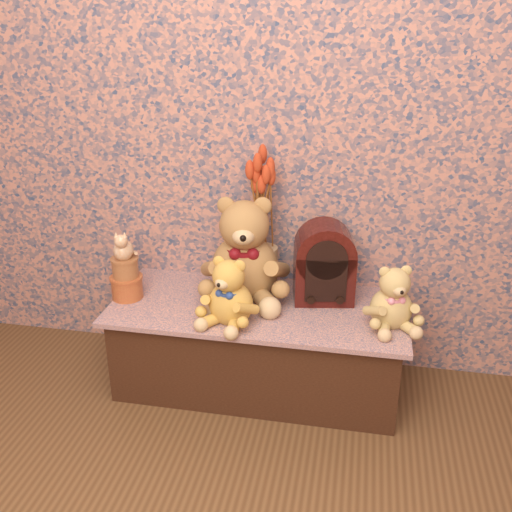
# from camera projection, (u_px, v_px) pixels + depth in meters

# --- Properties ---
(display_shelf) EXTENTS (1.21, 0.54, 0.38)m
(display_shelf) POSITION_uv_depth(u_px,v_px,m) (258.00, 345.00, 2.43)
(display_shelf) COLOR #374570
(display_shelf) RESTS_ON ground
(teddy_large) EXTENTS (0.44, 0.49, 0.47)m
(teddy_large) POSITION_uv_depth(u_px,v_px,m) (245.00, 243.00, 2.35)
(teddy_large) COLOR #AF8044
(teddy_large) RESTS_ON display_shelf
(teddy_medium) EXTENTS (0.29, 0.32, 0.29)m
(teddy_medium) POSITION_uv_depth(u_px,v_px,m) (231.00, 287.00, 2.18)
(teddy_medium) COLOR gold
(teddy_medium) RESTS_ON display_shelf
(teddy_small) EXTENTS (0.28, 0.31, 0.27)m
(teddy_small) POSITION_uv_depth(u_px,v_px,m) (393.00, 293.00, 2.16)
(teddy_small) COLOR tan
(teddy_small) RESTS_ON display_shelf
(cathedral_radio) EXTENTS (0.27, 0.21, 0.33)m
(cathedral_radio) POSITION_uv_depth(u_px,v_px,m) (324.00, 262.00, 2.34)
(cathedral_radio) COLOR #360D09
(cathedral_radio) RESTS_ON display_shelf
(ceramic_vase) EXTENTS (0.12, 0.12, 0.20)m
(ceramic_vase) POSITION_uv_depth(u_px,v_px,m) (263.00, 269.00, 2.44)
(ceramic_vase) COLOR tan
(ceramic_vase) RESTS_ON display_shelf
(dried_stalks) EXTENTS (0.27, 0.27, 0.42)m
(dried_stalks) POSITION_uv_depth(u_px,v_px,m) (264.00, 199.00, 2.32)
(dried_stalks) COLOR #C03D1E
(dried_stalks) RESTS_ON ceramic_vase
(biscuit_tin_lower) EXTENTS (0.13, 0.13, 0.09)m
(biscuit_tin_lower) POSITION_uv_depth(u_px,v_px,m) (127.00, 287.00, 2.40)
(biscuit_tin_lower) COLOR #D1863D
(biscuit_tin_lower) RESTS_ON display_shelf
(biscuit_tin_upper) EXTENTS (0.13, 0.13, 0.08)m
(biscuit_tin_upper) POSITION_uv_depth(u_px,v_px,m) (125.00, 268.00, 2.36)
(biscuit_tin_upper) COLOR tan
(biscuit_tin_upper) RESTS_ON biscuit_tin_lower
(cat_figurine) EXTENTS (0.12, 0.12, 0.13)m
(cat_figurine) POSITION_uv_depth(u_px,v_px,m) (123.00, 244.00, 2.32)
(cat_figurine) COLOR silver
(cat_figurine) RESTS_ON biscuit_tin_upper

